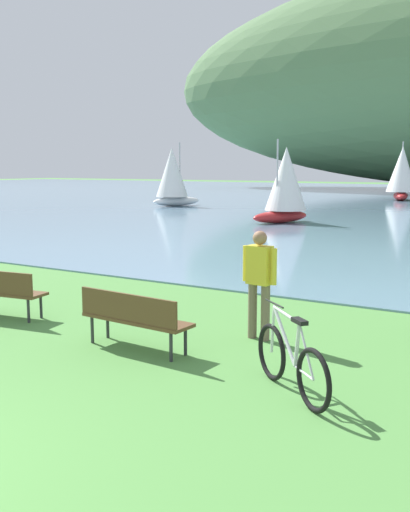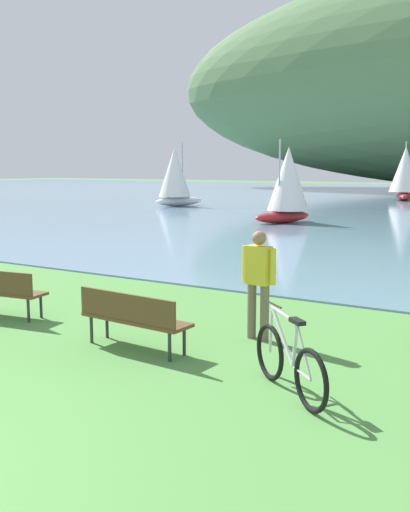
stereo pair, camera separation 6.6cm
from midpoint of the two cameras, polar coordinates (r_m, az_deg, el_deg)
name	(u,v)px [view 2 (the right image)]	position (r m, az deg, el deg)	size (l,w,h in m)	color
park_bench_further_along	(132,316)	(8.67, -6.88, -5.79)	(1.83, 0.59, 0.88)	brown
bicycle_leaning_near_bench	(289,362)	(7.10, 8.42, -10.17)	(1.41, 1.17, 1.01)	black
person_on_the_grass	(259,278)	(9.10, 5.44, -2.13)	(0.61, 0.27, 1.71)	#72604C
sailboat_nearest_to_shore	(405,173)	(48.92, 18.93, 7.67)	(2.83, 4.07, 4.61)	#B22323
sailboat_toward_hillside	(288,184)	(28.18, 8.10, 6.98)	(2.59, 3.43, 3.91)	#B22323
sailboat_far_off	(175,176)	(39.81, -2.88, 7.77)	(2.83, 3.74, 4.27)	white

